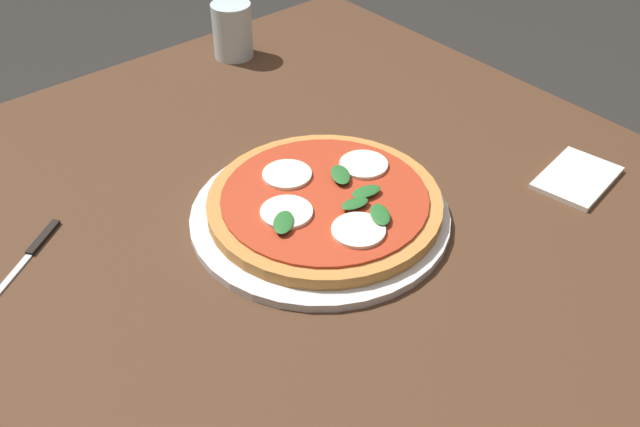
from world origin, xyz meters
name	(u,v)px	position (x,y,z in m)	size (l,w,h in m)	color
dining_table	(286,283)	(0.00, 0.00, 0.66)	(1.18, 1.16, 0.76)	#4C301E
serving_tray	(320,216)	(0.05, -0.01, 0.76)	(0.36, 0.36, 0.01)	silver
pizza	(325,202)	(0.06, -0.01, 0.78)	(0.32, 0.32, 0.03)	#C6843F
napkin	(577,178)	(0.40, -0.19, 0.76)	(0.13, 0.09, 0.01)	white
knife	(29,255)	(-0.28, 0.17, 0.76)	(0.16, 0.12, 0.01)	black
glass_cup	(232,30)	(0.25, 0.47, 0.81)	(0.07, 0.07, 0.10)	silver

